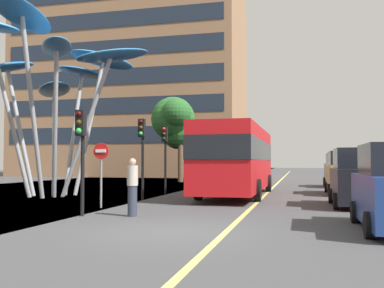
{
  "coord_description": "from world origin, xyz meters",
  "views": [
    {
      "loc": [
        3.04,
        -10.34,
        1.68
      ],
      "look_at": [
        -1.7,
        8.97,
        2.5
      ],
      "focal_mm": 41.12,
      "sensor_mm": 36.0,
      "label": 1
    }
  ],
  "objects_px": {
    "leaf_sculpture": "(56,67)",
    "pedestrian": "(132,187)",
    "traffic_light_kerb_far": "(142,141)",
    "car_parked_mid": "(359,179)",
    "no_entry_sign": "(101,164)",
    "car_parked_far": "(346,174)",
    "traffic_light_kerb_near": "(81,139)",
    "traffic_light_island_mid": "(165,145)",
    "car_side_street": "(339,171)",
    "red_bus": "(237,157)"
  },
  "relations": [
    {
      "from": "car_parked_far",
      "to": "no_entry_sign",
      "type": "height_order",
      "value": "no_entry_sign"
    },
    {
      "from": "car_parked_far",
      "to": "no_entry_sign",
      "type": "bearing_deg",
      "value": -135.72
    },
    {
      "from": "traffic_light_kerb_far",
      "to": "car_parked_mid",
      "type": "xyz_separation_m",
      "value": [
        8.93,
        -0.82,
        -1.58
      ]
    },
    {
      "from": "traffic_light_kerb_far",
      "to": "pedestrian",
      "type": "xyz_separation_m",
      "value": [
        1.74,
        -5.54,
        -1.7
      ]
    },
    {
      "from": "red_bus",
      "to": "car_parked_far",
      "type": "distance_m",
      "value": 5.88
    },
    {
      "from": "leaf_sculpture",
      "to": "no_entry_sign",
      "type": "xyz_separation_m",
      "value": [
        4.61,
        -4.42,
        -4.8
      ]
    },
    {
      "from": "car_parked_mid",
      "to": "pedestrian",
      "type": "bearing_deg",
      "value": -146.67
    },
    {
      "from": "car_parked_far",
      "to": "car_parked_mid",
      "type": "bearing_deg",
      "value": -91.56
    },
    {
      "from": "leaf_sculpture",
      "to": "no_entry_sign",
      "type": "bearing_deg",
      "value": -43.8
    },
    {
      "from": "no_entry_sign",
      "to": "traffic_light_island_mid",
      "type": "bearing_deg",
      "value": 88.46
    },
    {
      "from": "car_side_street",
      "to": "no_entry_sign",
      "type": "relative_size",
      "value": 1.71
    },
    {
      "from": "red_bus",
      "to": "traffic_light_island_mid",
      "type": "bearing_deg",
      "value": 176.05
    },
    {
      "from": "leaf_sculpture",
      "to": "pedestrian",
      "type": "distance_m",
      "value": 10.86
    },
    {
      "from": "traffic_light_kerb_near",
      "to": "traffic_light_kerb_far",
      "type": "bearing_deg",
      "value": 91.89
    },
    {
      "from": "traffic_light_island_mid",
      "to": "car_side_street",
      "type": "distance_m",
      "value": 13.18
    },
    {
      "from": "red_bus",
      "to": "no_entry_sign",
      "type": "bearing_deg",
      "value": -120.25
    },
    {
      "from": "red_bus",
      "to": "traffic_light_island_mid",
      "type": "xyz_separation_m",
      "value": [
        -3.89,
        0.27,
        0.63
      ]
    },
    {
      "from": "traffic_light_island_mid",
      "to": "car_side_street",
      "type": "xyz_separation_m",
      "value": [
        9.52,
        8.99,
        -1.52
      ]
    },
    {
      "from": "car_parked_mid",
      "to": "no_entry_sign",
      "type": "distance_m",
      "value": 9.64
    },
    {
      "from": "red_bus",
      "to": "no_entry_sign",
      "type": "relative_size",
      "value": 4.67
    },
    {
      "from": "traffic_light_island_mid",
      "to": "no_entry_sign",
      "type": "relative_size",
      "value": 1.49
    },
    {
      "from": "leaf_sculpture",
      "to": "pedestrian",
      "type": "xyz_separation_m",
      "value": [
        6.69,
        -6.56,
        -5.49
      ]
    },
    {
      "from": "no_entry_sign",
      "to": "red_bus",
      "type": "bearing_deg",
      "value": 59.75
    },
    {
      "from": "car_side_street",
      "to": "no_entry_sign",
      "type": "xyz_separation_m",
      "value": [
        -9.71,
        -16.26,
        0.53
      ]
    },
    {
      "from": "traffic_light_island_mid",
      "to": "no_entry_sign",
      "type": "xyz_separation_m",
      "value": [
        -0.2,
        -7.27,
        -0.99
      ]
    },
    {
      "from": "traffic_light_island_mid",
      "to": "no_entry_sign",
      "type": "distance_m",
      "value": 7.34
    },
    {
      "from": "leaf_sculpture",
      "to": "car_parked_mid",
      "type": "bearing_deg",
      "value": -7.51
    },
    {
      "from": "traffic_light_kerb_near",
      "to": "traffic_light_kerb_far",
      "type": "distance_m",
      "value": 5.95
    },
    {
      "from": "red_bus",
      "to": "pedestrian",
      "type": "xyz_separation_m",
      "value": [
        -2.0,
        -9.14,
        -1.05
      ]
    },
    {
      "from": "red_bus",
      "to": "traffic_light_kerb_far",
      "type": "relative_size",
      "value": 3.11
    },
    {
      "from": "car_parked_far",
      "to": "car_side_street",
      "type": "distance_m",
      "value": 7.05
    },
    {
      "from": "leaf_sculpture",
      "to": "pedestrian",
      "type": "bearing_deg",
      "value": -44.43
    },
    {
      "from": "traffic_light_kerb_far",
      "to": "car_side_street",
      "type": "bearing_deg",
      "value": 53.9
    },
    {
      "from": "car_parked_mid",
      "to": "no_entry_sign",
      "type": "bearing_deg",
      "value": -164.4
    },
    {
      "from": "traffic_light_island_mid",
      "to": "no_entry_sign",
      "type": "bearing_deg",
      "value": -91.54
    },
    {
      "from": "traffic_light_kerb_near",
      "to": "no_entry_sign",
      "type": "relative_size",
      "value": 1.38
    },
    {
      "from": "no_entry_sign",
      "to": "car_parked_far",
      "type": "bearing_deg",
      "value": 44.28
    },
    {
      "from": "traffic_light_island_mid",
      "to": "car_parked_mid",
      "type": "bearing_deg",
      "value": -27.28
    },
    {
      "from": "traffic_light_island_mid",
      "to": "traffic_light_kerb_near",
      "type": "bearing_deg",
      "value": -88.02
    },
    {
      "from": "traffic_light_kerb_near",
      "to": "traffic_light_island_mid",
      "type": "distance_m",
      "value": 9.82
    },
    {
      "from": "pedestrian",
      "to": "car_parked_far",
      "type": "bearing_deg",
      "value": 57.02
    },
    {
      "from": "traffic_light_kerb_far",
      "to": "car_parked_far",
      "type": "bearing_deg",
      "value": 32.53
    },
    {
      "from": "car_parked_far",
      "to": "pedestrian",
      "type": "distance_m",
      "value": 13.54
    },
    {
      "from": "leaf_sculpture",
      "to": "traffic_light_kerb_far",
      "type": "relative_size",
      "value": 2.74
    },
    {
      "from": "car_parked_mid",
      "to": "red_bus",
      "type": "bearing_deg",
      "value": 139.62
    },
    {
      "from": "car_parked_far",
      "to": "traffic_light_island_mid",
      "type": "bearing_deg",
      "value": -168.12
    },
    {
      "from": "traffic_light_kerb_near",
      "to": "traffic_light_kerb_far",
      "type": "height_order",
      "value": "traffic_light_kerb_far"
    },
    {
      "from": "pedestrian",
      "to": "no_entry_sign",
      "type": "height_order",
      "value": "no_entry_sign"
    },
    {
      "from": "car_parked_mid",
      "to": "traffic_light_island_mid",
      "type": "bearing_deg",
      "value": 152.72
    },
    {
      "from": "car_parked_mid",
      "to": "traffic_light_kerb_near",
      "type": "bearing_deg",
      "value": -149.58
    }
  ]
}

